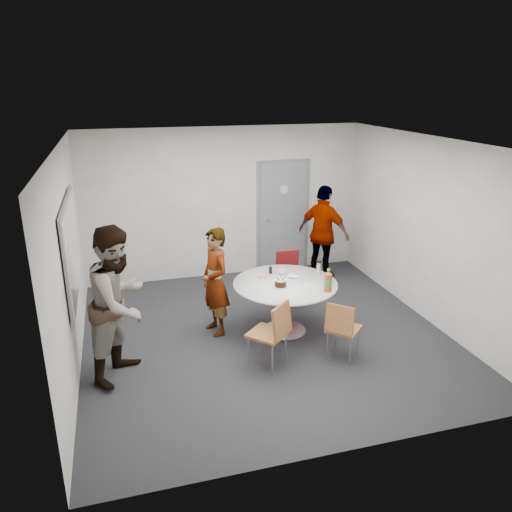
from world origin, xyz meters
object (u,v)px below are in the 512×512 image
object	(u,v)px
door	(283,217)
chair_far	(289,271)
whiteboard	(72,249)
person_right	(323,233)
person_left	(119,303)
chair_near_right	(342,326)
chair_near_left	(274,329)
person_main	(215,282)
table	(287,290)

from	to	relation	value
door	chair_far	size ratio (longest dim) A/B	2.51
door	whiteboard	xyz separation A→B (m)	(-3.56, -2.28, 0.42)
chair_far	person_right	xyz separation A→B (m)	(0.91, 0.74, 0.35)
whiteboard	person_left	distance (m)	0.98
door	chair_far	distance (m)	1.59
door	chair_near_right	xyz separation A→B (m)	(-0.36, -3.40, -0.54)
chair_near_left	chair_far	distance (m)	2.09
chair_far	person_left	xyz separation A→B (m)	(-2.67, -1.50, 0.44)
chair_near_right	person_right	size ratio (longest dim) A/B	0.47
chair_near_left	chair_far	size ratio (longest dim) A/B	1.05
chair_far	person_left	world-z (taller)	person_left
chair_near_left	chair_far	xyz separation A→B (m)	(0.87, 1.89, -0.03)
chair_near_left	person_main	world-z (taller)	person_main
chair_near_left	whiteboard	bearing A→B (deg)	112.26
whiteboard	person_left	bearing A→B (deg)	-52.55
door	person_main	size ratio (longest dim) A/B	1.37
chair_far	door	bearing A→B (deg)	-102.71
chair_near_right	person_main	world-z (taller)	person_main
whiteboard	person_right	distance (m)	4.42
table	whiteboard	bearing A→B (deg)	175.87
chair_near_right	person_left	world-z (taller)	person_left
chair_far	person_right	world-z (taller)	person_right
table	person_main	size ratio (longest dim) A/B	0.94
whiteboard	person_main	distance (m)	1.94
door	chair_near_left	world-z (taller)	door
door	person_right	world-z (taller)	door
person_main	chair_near_right	bearing A→B (deg)	35.36
whiteboard	person_main	bearing A→B (deg)	2.60
chair_far	person_main	bearing A→B (deg)	30.81
whiteboard	chair_near_left	size ratio (longest dim) A/B	2.14
door	person_main	distance (m)	2.82
table	chair_near_left	xyz separation A→B (m)	(-0.48, -0.86, -0.12)
chair_far	person_main	world-z (taller)	person_main
person_main	table	bearing A→B (deg)	60.05
person_main	person_left	size ratio (longest dim) A/B	0.82
chair_far	chair_near_left	bearing A→B (deg)	67.27
whiteboard	person_right	bearing A→B (deg)	21.09
person_main	person_left	world-z (taller)	person_left
door	chair_near_left	distance (m)	3.60
chair_near_left	person_left	size ratio (longest dim) A/B	0.47
person_main	person_right	xyz separation A→B (m)	(2.27, 1.49, 0.09)
person_main	whiteboard	bearing A→B (deg)	-101.08
whiteboard	person_main	size ratio (longest dim) A/B	1.23
table	chair_far	world-z (taller)	table
person_left	person_main	bearing A→B (deg)	-26.77
table	person_main	distance (m)	1.02
table	person_main	xyz separation A→B (m)	(-0.97, 0.28, 0.12)
door	table	distance (m)	2.63
chair_near_right	person_main	distance (m)	1.86
whiteboard	person_main	xyz separation A→B (m)	(1.81, 0.08, -0.68)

